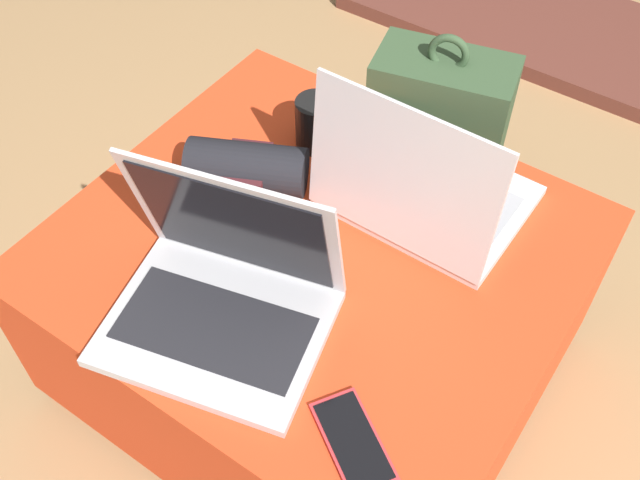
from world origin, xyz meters
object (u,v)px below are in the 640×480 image
(coffee_mug, at_px, (318,124))
(wrist_brace, at_px, (247,167))
(backpack, at_px, (435,147))
(cell_phone, at_px, (353,442))
(laptop_far, at_px, (420,190))
(laptop_near, at_px, (223,293))

(coffee_mug, bearing_deg, wrist_brace, -104.73)
(backpack, bearing_deg, cell_phone, 95.94)
(wrist_brace, xyz_separation_m, coffee_mug, (0.04, 0.16, 0.01))
(laptop_far, height_order, wrist_brace, laptop_far)
(laptop_near, xyz_separation_m, cell_phone, (0.28, -0.07, -0.05))
(laptop_far, xyz_separation_m, backpack, (-0.13, 0.34, -0.23))
(laptop_near, height_order, wrist_brace, laptop_near)
(laptop_far, height_order, backpack, laptop_far)
(wrist_brace, height_order, coffee_mug, coffee_mug)
(laptop_near, relative_size, cell_phone, 2.32)
(backpack, bearing_deg, coffee_mug, 56.26)
(cell_phone, xyz_separation_m, coffee_mug, (-0.38, 0.46, 0.04))
(coffee_mug, bearing_deg, cell_phone, -50.86)
(laptop_near, xyz_separation_m, laptop_far, (0.14, 0.35, 0.00))
(coffee_mug, bearing_deg, backpack, 69.84)
(wrist_brace, bearing_deg, cell_phone, -36.14)
(laptop_near, bearing_deg, cell_phone, -27.92)
(laptop_far, bearing_deg, coffee_mug, -10.43)
(laptop_far, bearing_deg, backpack, -68.58)
(cell_phone, relative_size, wrist_brace, 0.72)
(laptop_near, relative_size, laptop_far, 1.15)
(laptop_near, relative_size, wrist_brace, 1.68)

